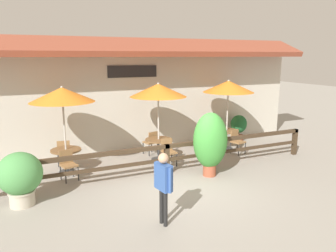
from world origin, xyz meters
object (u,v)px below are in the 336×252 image
at_px(chair_near_wallside, 64,151).
at_px(chair_far_streetside, 237,140).
at_px(dining_table_middle, 159,143).
at_px(patio_umbrella_far, 228,87).
at_px(dining_table_near, 66,154).
at_px(chair_near_streetside, 68,163).
at_px(potted_plant_entrance_palm, 20,176).
at_px(patio_umbrella_middle, 158,90).
at_px(potted_plant_tall_tropical, 210,141).
at_px(patio_umbrella_near, 62,95).
at_px(chair_far_wallside, 216,133).
at_px(chair_middle_wallside, 151,141).
at_px(pedestrian, 163,179).
at_px(potted_plant_broad_leaf, 239,126).
at_px(dining_table_far, 227,134).
at_px(chair_middle_streetside, 168,150).

relative_size(chair_near_wallside, chair_far_streetside, 1.00).
height_order(dining_table_middle, chair_far_streetside, chair_far_streetside).
height_order(dining_table_middle, patio_umbrella_far, patio_umbrella_far).
distance_m(dining_table_near, chair_near_wallside, 0.68).
height_order(chair_near_streetside, potted_plant_entrance_palm, potted_plant_entrance_palm).
distance_m(patio_umbrella_middle, dining_table_middle, 1.83).
bearing_deg(potted_plant_tall_tropical, chair_near_wallside, 144.73).
distance_m(patio_umbrella_near, dining_table_near, 1.83).
bearing_deg(chair_far_wallside, chair_middle_wallside, -5.09).
relative_size(patio_umbrella_far, pedestrian, 1.68).
distance_m(patio_umbrella_far, potted_plant_broad_leaf, 2.30).
relative_size(dining_table_near, dining_table_far, 1.00).
xyz_separation_m(chair_far_streetside, potted_plant_entrance_palm, (-7.33, -1.44, 0.24)).
height_order(potted_plant_entrance_palm, pedestrian, pedestrian).
distance_m(patio_umbrella_near, potted_plant_broad_leaf, 7.50).
bearing_deg(chair_middle_streetside, patio_umbrella_middle, 95.56).
height_order(dining_table_middle, potted_plant_entrance_palm, potted_plant_entrance_palm).
height_order(chair_middle_wallside, patio_umbrella_far, patio_umbrella_far).
xyz_separation_m(chair_near_wallside, potted_plant_entrance_palm, (-1.32, -2.62, 0.24)).
bearing_deg(dining_table_middle, dining_table_far, 3.34).
relative_size(dining_table_near, chair_near_wallside, 1.06).
xyz_separation_m(dining_table_middle, chair_middle_streetside, (0.07, -0.66, -0.10)).
xyz_separation_m(dining_table_middle, chair_far_wallside, (2.90, 0.85, -0.10)).
bearing_deg(potted_plant_broad_leaf, patio_umbrella_near, -171.99).
xyz_separation_m(patio_umbrella_near, pedestrian, (1.45, -4.22, -1.40)).
xyz_separation_m(patio_umbrella_middle, patio_umbrella_far, (2.93, 0.17, 0.00)).
height_order(chair_near_wallside, dining_table_far, chair_near_wallside).
height_order(chair_near_wallside, chair_far_wallside, same).
bearing_deg(dining_table_near, chair_near_streetside, -93.48).
bearing_deg(chair_far_streetside, chair_middle_streetside, 168.28).
distance_m(dining_table_far, chair_far_streetside, 0.69).
distance_m(patio_umbrella_near, dining_table_far, 6.31).
distance_m(chair_near_streetside, potted_plant_entrance_palm, 1.81).
height_order(dining_table_near, chair_far_streetside, chair_far_streetside).
height_order(patio_umbrella_near, dining_table_middle, patio_umbrella_near).
bearing_deg(potted_plant_entrance_palm, chair_far_streetside, 11.08).
bearing_deg(chair_near_streetside, patio_umbrella_middle, -2.60).
distance_m(chair_middle_streetside, pedestrian, 3.99).
distance_m(patio_umbrella_far, dining_table_far, 1.83).
distance_m(chair_near_wallside, potted_plant_broad_leaf, 7.21).
height_order(dining_table_middle, dining_table_far, same).
xyz_separation_m(patio_umbrella_near, chair_far_streetside, (6.03, -0.51, -1.93)).
bearing_deg(patio_umbrella_far, chair_middle_streetside, -163.81).
bearing_deg(potted_plant_tall_tropical, potted_plant_entrance_palm, 178.51).
bearing_deg(dining_table_far, patio_umbrella_near, -178.34).
bearing_deg(dining_table_near, patio_umbrella_far, 1.66).
height_order(dining_table_middle, pedestrian, pedestrian).
bearing_deg(potted_plant_broad_leaf, chair_middle_wallside, -175.15).
height_order(chair_far_streetside, pedestrian, pedestrian).
xyz_separation_m(potted_plant_entrance_palm, potted_plant_broad_leaf, (8.52, 2.96, -0.09)).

